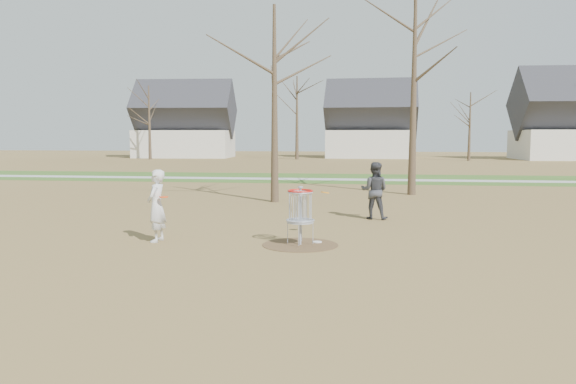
% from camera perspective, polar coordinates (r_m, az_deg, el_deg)
% --- Properties ---
extents(ground, '(160.00, 160.00, 0.00)m').
position_cam_1_polar(ground, '(13.28, 1.25, -5.40)').
color(ground, brown).
rests_on(ground, ground).
extents(green_band, '(160.00, 8.00, 0.01)m').
position_cam_1_polar(green_band, '(34.07, 5.37, 1.39)').
color(green_band, '#2D5119').
rests_on(green_band, ground).
extents(footpath, '(160.00, 1.50, 0.01)m').
position_cam_1_polar(footpath, '(33.07, 5.30, 1.28)').
color(footpath, '#9E9E99').
rests_on(footpath, green_band).
extents(dirt_circle, '(1.80, 1.80, 0.01)m').
position_cam_1_polar(dirt_circle, '(13.27, 1.25, -5.38)').
color(dirt_circle, '#47331E').
rests_on(dirt_circle, ground).
extents(player_standing, '(0.44, 0.65, 1.75)m').
position_cam_1_polar(player_standing, '(13.92, -13.21, -1.38)').
color(player_standing, silver).
rests_on(player_standing, ground).
extents(player_throwing, '(0.96, 0.80, 1.77)m').
position_cam_1_polar(player_throwing, '(17.47, 8.77, 0.14)').
color(player_throwing, '#38393E').
rests_on(player_throwing, ground).
extents(disc_grounded, '(0.22, 0.22, 0.02)m').
position_cam_1_polar(disc_grounded, '(13.56, 2.99, -5.08)').
color(disc_grounded, white).
rests_on(disc_grounded, dirt_circle).
extents(discs_in_play, '(3.97, 1.68, 0.07)m').
position_cam_1_polar(discs_in_play, '(13.89, -3.79, -0.26)').
color(discs_in_play, orange).
rests_on(discs_in_play, ground).
extents(disc_golf_basket, '(0.64, 0.64, 1.35)m').
position_cam_1_polar(disc_golf_basket, '(13.13, 1.26, -1.48)').
color(disc_golf_basket, '#9EA3AD').
rests_on(disc_golf_basket, ground).
extents(bare_trees, '(52.62, 44.98, 9.00)m').
position_cam_1_polar(bare_trees, '(48.81, 8.34, 8.93)').
color(bare_trees, '#382B1E').
rests_on(bare_trees, ground).
extents(houses_row, '(56.51, 10.01, 7.26)m').
position_cam_1_polar(houses_row, '(65.56, 10.46, 6.47)').
color(houses_row, silver).
rests_on(houses_row, ground).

